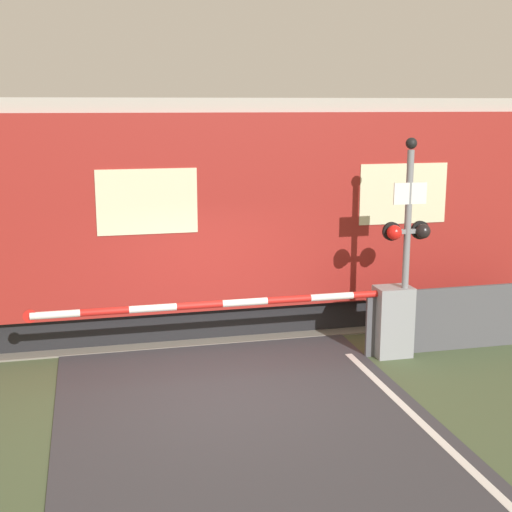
# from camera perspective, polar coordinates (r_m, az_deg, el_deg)

# --- Properties ---
(ground_plane) EXTENTS (80.00, 80.00, 0.00)m
(ground_plane) POSITION_cam_1_polar(r_m,az_deg,el_deg) (10.67, -2.14, -10.68)
(ground_plane) COLOR #475638
(track_bed) EXTENTS (36.00, 3.20, 0.13)m
(track_bed) POSITION_cam_1_polar(r_m,az_deg,el_deg) (14.01, -5.05, -5.00)
(track_bed) COLOR slate
(track_bed) RESTS_ON ground_plane
(train) EXTENTS (16.60, 2.99, 4.23)m
(train) POSITION_cam_1_polar(r_m,az_deg,el_deg) (14.49, 9.15, 4.13)
(train) COLOR black
(train) RESTS_ON ground_plane
(crossing_barrier) EXTENTS (6.14, 0.44, 1.19)m
(crossing_barrier) POSITION_cam_1_polar(r_m,az_deg,el_deg) (11.85, 8.56, -4.93)
(crossing_barrier) COLOR gray
(crossing_barrier) RESTS_ON ground_plane
(signal_post) EXTENTS (0.80, 0.26, 3.61)m
(signal_post) POSITION_cam_1_polar(r_m,az_deg,el_deg) (11.71, 12.03, 1.63)
(signal_post) COLOR gray
(signal_post) RESTS_ON ground_plane
(roadside_fence) EXTENTS (3.66, 0.06, 1.10)m
(roadside_fence) POSITION_cam_1_polar(r_m,az_deg,el_deg) (12.74, 16.47, -4.74)
(roadside_fence) COLOR #4C4C51
(roadside_fence) RESTS_ON ground_plane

